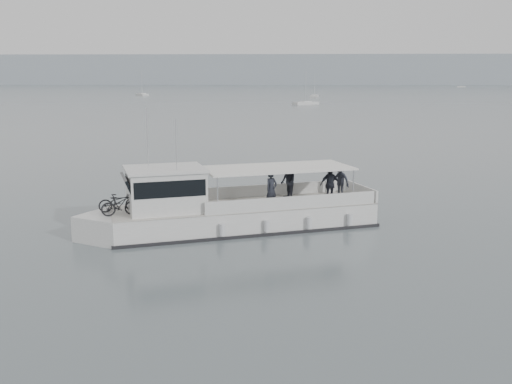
{
  "coord_description": "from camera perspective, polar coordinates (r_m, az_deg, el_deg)",
  "views": [
    {
      "loc": [
        3.41,
        -22.31,
        6.38
      ],
      "look_at": [
        2.43,
        1.51,
        1.6
      ],
      "focal_mm": 40.0,
      "sensor_mm": 36.0,
      "label": 1
    }
  ],
  "objects": [
    {
      "name": "ground",
      "position": [
        23.45,
        -6.11,
        -4.51
      ],
      "size": [
        1400.0,
        1400.0,
        0.0
      ],
      "primitive_type": "plane",
      "color": "#505C5F",
      "rests_on": "ground"
    },
    {
      "name": "headland",
      "position": [
        582.37,
        2.07,
        12.07
      ],
      "size": [
        1400.0,
        90.0,
        28.0
      ],
      "primitive_type": "cube",
      "color": "#939EA8",
      "rests_on": "ground"
    },
    {
      "name": "tour_boat",
      "position": [
        24.21,
        -3.71,
        -1.82
      ],
      "size": [
        12.57,
        6.8,
        5.37
      ],
      "rotation": [
        0.0,
        0.0,
        0.35
      ],
      "color": "silver",
      "rests_on": "ground"
    },
    {
      "name": "moored_fleet",
      "position": [
        200.49,
        5.87,
        9.55
      ],
      "size": [
        330.99,
        348.75,
        9.49
      ],
      "color": "silver",
      "rests_on": "ground"
    }
  ]
}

